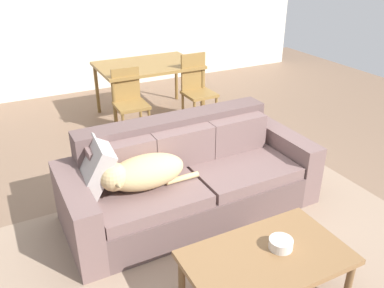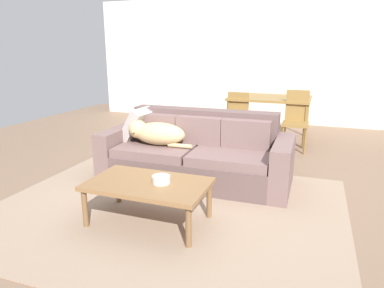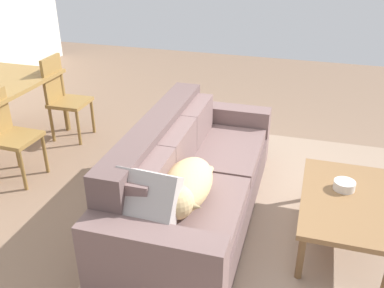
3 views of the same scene
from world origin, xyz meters
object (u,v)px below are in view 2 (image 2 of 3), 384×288
Objects in this scene: couch at (197,154)px; dog_on_left_cushion at (156,133)px; bowl_on_coffee_table at (161,179)px; throw_pillow_by_left_arm at (137,124)px; coffee_table at (148,187)px; dining_chair_near_right at (296,118)px; dining_table at (270,101)px; dining_chair_near_left at (236,116)px.

dog_on_left_cushion is at bearing -166.73° from couch.
bowl_on_coffee_table is (0.09, -1.22, 0.12)m from couch.
throw_pillow_by_left_arm is at bearing 153.27° from dog_on_left_cushion.
bowl_on_coffee_table is at bearing 9.43° from coffee_table.
throw_pillow_by_left_arm is 2.62× the size of bowl_on_coffee_table.
dog_on_left_cushion is 0.39m from throw_pillow_by_left_arm.
couch is 2.11m from dining_chair_near_right.
couch is 2.45m from dining_table.
coffee_table is 0.15m from bowl_on_coffee_table.
throw_pillow_by_left_arm is 2.00m from dining_chair_near_left.
coffee_table is at bearing -170.57° from bowl_on_coffee_table.
dining_table is (0.58, 3.60, 0.34)m from coffee_table.
throw_pillow_by_left_arm is 1.58m from bowl_on_coffee_table.
dining_table is at bearing 131.76° from dining_chair_near_right.
coffee_table is at bearing -68.25° from dog_on_left_cushion.
dining_chair_near_right is at bearing 1.94° from dining_chair_near_left.
bowl_on_coffee_table is at bearing -86.56° from couch.
bowl_on_coffee_table is 3.04m from dining_chair_near_left.
throw_pillow_by_left_arm is (-0.84, 0.05, 0.31)m from couch.
dining_chair_near_right is at bearing 72.63° from bowl_on_coffee_table.
dog_on_left_cushion is 1.25m from bowl_on_coffee_table.
dining_chair_near_left is 0.98m from dining_chair_near_right.
dining_chair_near_right reaches higher than dog_on_left_cushion.
coffee_table is at bearing -90.48° from dining_chair_near_left.
coffee_table is 0.80× the size of dining_table.
throw_pillow_by_left_arm reaches higher than bowl_on_coffee_table.
dining_chair_near_left reaches higher than bowl_on_coffee_table.
throw_pillow_by_left_arm is at bearing -120.83° from dining_table.
dog_on_left_cushion reaches higher than coffee_table.
throw_pillow_by_left_arm is at bearing -137.91° from dining_chair_near_right.
dining_chair_near_left reaches higher than throw_pillow_by_left_arm.
couch is 2.42× the size of dining_chair_near_right.
dining_table reaches higher than dog_on_left_cushion.
dining_chair_near_right is at bearing -46.92° from dining_table.
couch is 1.24m from coffee_table.
dog_on_left_cushion is 0.61× the size of dining_table.
coffee_table is at bearing -99.09° from dining_table.
dining_chair_near_left is at bearing 62.86° from throw_pillow_by_left_arm.
dining_chair_near_right reaches higher than throw_pillow_by_left_arm.
dining_chair_near_left is 0.92× the size of dining_chair_near_right.
throw_pillow_by_left_arm reaches higher than dining_table.
dining_chair_near_right reaches higher than bowl_on_coffee_table.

